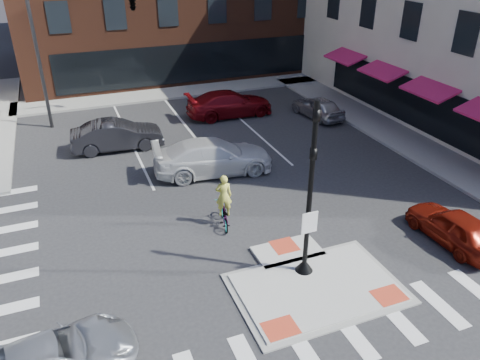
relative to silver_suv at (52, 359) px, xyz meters
name	(u,v)px	position (x,y,z in m)	size (l,w,h in m)	color
ground	(309,280)	(8.02, 0.95, -0.60)	(120.00, 120.00, 0.00)	#28282B
refuge_island	(313,283)	(8.02, 0.69, -0.55)	(5.40, 4.65, 0.13)	gray
sidewalk_e	(389,130)	(18.82, 10.95, -0.53)	(3.00, 24.00, 0.15)	gray
sidewalk_n	(200,89)	(11.02, 22.95, -0.53)	(26.00, 3.00, 0.15)	gray
signal_pole	(308,214)	(8.02, 1.35, 1.75)	(0.60, 0.60, 5.98)	black
mast_arm_signal	(107,15)	(4.54, 18.95, 5.60)	(6.10, 2.24, 8.00)	black
silver_suv	(52,359)	(0.00, 0.00, 0.00)	(2.00, 4.35, 1.21)	silver
red_sedan	(454,227)	(14.04, 0.95, 0.05)	(1.56, 3.87, 1.32)	maroon
white_pickup	(213,157)	(7.61, 9.73, 0.22)	(2.31, 5.68, 1.65)	silver
bg_car_dark	(117,135)	(3.75, 14.25, 0.18)	(1.65, 4.74, 1.56)	#27272C
bg_car_silver	(318,107)	(16.15, 14.63, 0.07)	(1.58, 3.93, 1.34)	#AEAFB5
bg_car_red	(230,104)	(11.13, 16.95, 0.19)	(2.22, 5.46, 1.59)	maroon
cyclist	(224,208)	(6.52, 5.18, 0.13)	(0.96, 1.82, 2.19)	#3F3F44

